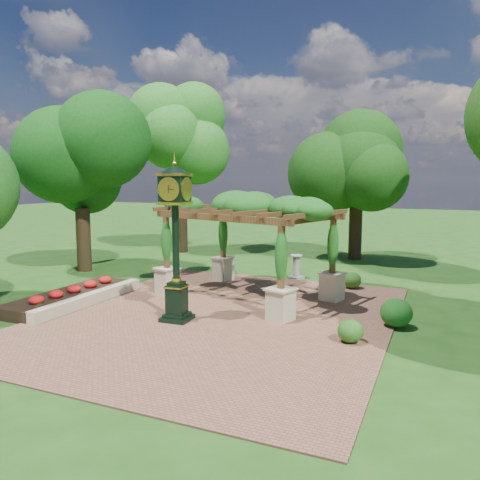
% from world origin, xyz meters
% --- Properties ---
extents(ground, '(120.00, 120.00, 0.00)m').
position_xyz_m(ground, '(0.00, 0.00, 0.00)').
color(ground, '#1E4714').
rests_on(ground, ground).
extents(brick_plaza, '(10.00, 12.00, 0.04)m').
position_xyz_m(brick_plaza, '(0.00, 1.00, 0.02)').
color(brick_plaza, brown).
rests_on(brick_plaza, ground).
extents(border_wall, '(0.35, 5.00, 0.40)m').
position_xyz_m(border_wall, '(-4.60, 0.50, 0.20)').
color(border_wall, '#C6B793').
rests_on(border_wall, ground).
extents(flower_bed, '(1.50, 5.00, 0.36)m').
position_xyz_m(flower_bed, '(-5.50, 0.50, 0.18)').
color(flower_bed, red).
rests_on(flower_bed, ground).
extents(pedestal_clock, '(0.98, 0.98, 4.65)m').
position_xyz_m(pedestal_clock, '(-0.98, 0.08, 2.78)').
color(pedestal_clock, black).
rests_on(pedestal_clock, brick_plaza).
extents(pergola, '(6.67, 5.18, 3.70)m').
position_xyz_m(pergola, '(-0.16, 3.50, 3.03)').
color(pergola, beige).
rests_on(pergola, brick_plaza).
extents(sundial, '(0.73, 0.73, 1.02)m').
position_xyz_m(sundial, '(0.48, 7.36, 0.45)').
color(sundial, '#989990').
rests_on(sundial, ground).
extents(shrub_front, '(0.73, 0.73, 0.60)m').
position_xyz_m(shrub_front, '(4.08, 0.21, 0.34)').
color(shrub_front, '#235518').
rests_on(shrub_front, brick_plaza).
extents(shrub_mid, '(1.08, 1.08, 0.80)m').
position_xyz_m(shrub_mid, '(5.03, 2.03, 0.44)').
color(shrub_mid, '#185217').
rests_on(shrub_mid, brick_plaza).
extents(shrub_back, '(0.83, 0.83, 0.63)m').
position_xyz_m(shrub_back, '(3.02, 6.31, 0.35)').
color(shrub_back, '#2A5518').
rests_on(shrub_back, brick_plaza).
extents(tree_west_near, '(4.23, 4.23, 7.45)m').
position_xyz_m(tree_west_near, '(-8.97, 5.10, 5.12)').
color(tree_west_near, '#332414').
rests_on(tree_west_near, ground).
extents(tree_west_far, '(4.14, 4.14, 9.54)m').
position_xyz_m(tree_west_far, '(-7.84, 11.83, 6.52)').
color(tree_west_far, black).
rests_on(tree_west_far, ground).
extents(tree_north, '(4.15, 4.15, 7.12)m').
position_xyz_m(tree_north, '(1.89, 13.33, 4.88)').
color(tree_north, '#332014').
rests_on(tree_north, ground).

